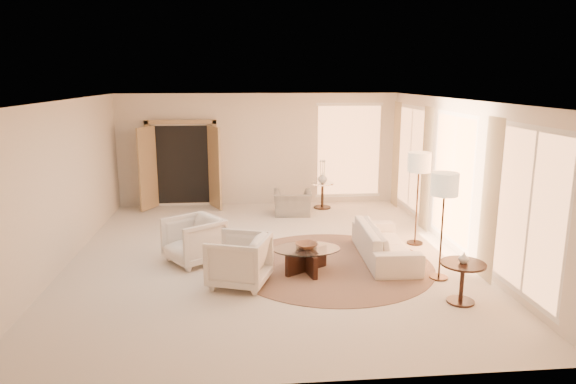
{
  "coord_description": "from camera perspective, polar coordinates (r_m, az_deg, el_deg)",
  "views": [
    {
      "loc": [
        -0.48,
        -8.85,
        3.18
      ],
      "look_at": [
        0.4,
        0.4,
        1.1
      ],
      "focal_mm": 32.0,
      "sensor_mm": 36.0,
      "label": 1
    }
  ],
  "objects": [
    {
      "name": "room",
      "position": [
        9.04,
        -2.29,
        1.24
      ],
      "size": [
        7.04,
        8.04,
        2.83
      ],
      "color": "beige",
      "rests_on": "ground"
    },
    {
      "name": "windows_right",
      "position": [
        9.94,
        17.96,
        1.39
      ],
      "size": [
        0.1,
        6.4,
        2.4
      ],
      "primitive_type": null,
      "color": "#FFA866",
      "rests_on": "room"
    },
    {
      "name": "window_back_corner",
      "position": [
        13.22,
        6.78,
        4.58
      ],
      "size": [
        1.7,
        0.1,
        2.4
      ],
      "primitive_type": null,
      "color": "#FFA866",
      "rests_on": "room"
    },
    {
      "name": "curtains_right",
      "position": [
        10.75,
        15.83,
        2.07
      ],
      "size": [
        0.06,
        5.2,
        2.6
      ],
      "primitive_type": null,
      "color": "tan",
      "rests_on": "room"
    },
    {
      "name": "french_doors",
      "position": [
        12.92,
        -11.68,
        2.95
      ],
      "size": [
        1.95,
        0.66,
        2.16
      ],
      "color": "tan",
      "rests_on": "room"
    },
    {
      "name": "area_rug",
      "position": [
        9.02,
        4.86,
        -8.03
      ],
      "size": [
        4.64,
        4.64,
        0.01
      ],
      "primitive_type": "cylinder",
      "rotation": [
        0.0,
        0.0,
        -0.43
      ],
      "color": "#472E24",
      "rests_on": "room"
    },
    {
      "name": "sofa",
      "position": [
        9.34,
        10.71,
        -5.56
      ],
      "size": [
        0.88,
        2.09,
        0.6
      ],
      "primitive_type": "imported",
      "rotation": [
        0.0,
        0.0,
        1.54
      ],
      "color": "silver",
      "rests_on": "room"
    },
    {
      "name": "armchair_left",
      "position": [
        9.13,
        -10.42,
        -5.05
      ],
      "size": [
        1.15,
        1.17,
        0.89
      ],
      "primitive_type": "imported",
      "rotation": [
        0.0,
        0.0,
        -0.96
      ],
      "color": "silver",
      "rests_on": "room"
    },
    {
      "name": "armchair_right",
      "position": [
        8.07,
        -5.47,
        -7.29
      ],
      "size": [
        1.04,
        1.07,
        0.88
      ],
      "primitive_type": "imported",
      "rotation": [
        0.0,
        0.0,
        -1.9
      ],
      "color": "silver",
      "rests_on": "room"
    },
    {
      "name": "accent_chair",
      "position": [
        12.06,
        0.5,
        -0.79
      ],
      "size": [
        0.91,
        0.63,
        0.76
      ],
      "primitive_type": "imported",
      "rotation": [
        0.0,
        0.0,
        3.07
      ],
      "color": "gray",
      "rests_on": "room"
    },
    {
      "name": "coffee_table",
      "position": [
        8.61,
        2.06,
        -7.21
      ],
      "size": [
        1.47,
        1.47,
        0.41
      ],
      "rotation": [
        0.0,
        0.0,
        -0.38
      ],
      "color": "black",
      "rests_on": "room"
    },
    {
      "name": "end_table",
      "position": [
        7.84,
        18.81,
        -8.78
      ],
      "size": [
        0.64,
        0.64,
        0.6
      ],
      "rotation": [
        0.0,
        0.0,
        -0.29
      ],
      "color": "black",
      "rests_on": "room"
    },
    {
      "name": "side_table",
      "position": [
        12.73,
        3.84,
        -0.08
      ],
      "size": [
        0.55,
        0.55,
        0.64
      ],
      "rotation": [
        0.0,
        0.0,
        0.35
      ],
      "color": "#312219",
      "rests_on": "room"
    },
    {
      "name": "floor_lamp_near",
      "position": [
        10.03,
        14.36,
        2.76
      ],
      "size": [
        0.44,
        0.44,
        1.8
      ],
      "rotation": [
        0.0,
        0.0,
        0.13
      ],
      "color": "#312219",
      "rests_on": "room"
    },
    {
      "name": "floor_lamp_far",
      "position": [
        8.35,
        17.01,
        0.3
      ],
      "size": [
        0.42,
        0.42,
        1.74
      ],
      "rotation": [
        0.0,
        0.0,
        0.19
      ],
      "color": "#312219",
      "rests_on": "room"
    },
    {
      "name": "bowl",
      "position": [
        8.55,
        2.07,
        -5.96
      ],
      "size": [
        0.47,
        0.47,
        0.09
      ],
      "primitive_type": "imported",
      "rotation": [
        0.0,
        0.0,
        0.41
      ],
      "color": "brown",
      "rests_on": "coffee_table"
    },
    {
      "name": "end_vase",
      "position": [
        7.75,
        18.95,
        -6.96
      ],
      "size": [
        0.16,
        0.16,
        0.16
      ],
      "primitive_type": "imported",
      "rotation": [
        0.0,
        0.0,
        -0.08
      ],
      "color": "silver",
      "rests_on": "end_table"
    },
    {
      "name": "side_vase",
      "position": [
        12.65,
        3.87,
        1.56
      ],
      "size": [
        0.27,
        0.27,
        0.25
      ],
      "primitive_type": "imported",
      "rotation": [
        0.0,
        0.0,
        -0.17
      ],
      "color": "silver",
      "rests_on": "side_table"
    }
  ]
}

